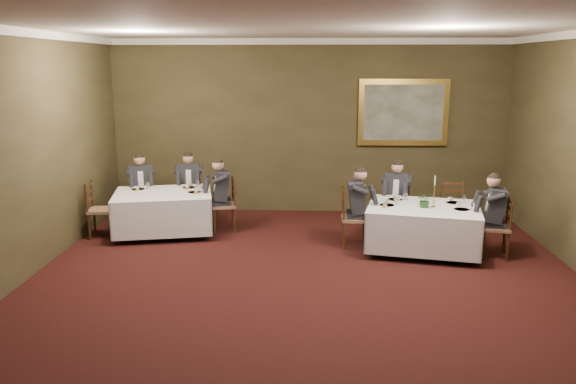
# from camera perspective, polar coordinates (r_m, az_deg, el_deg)

# --- Properties ---
(ground) EXTENTS (10.00, 10.00, 0.00)m
(ground) POSITION_cam_1_polar(r_m,az_deg,el_deg) (7.09, 1.79, -12.30)
(ground) COLOR black
(ground) RESTS_ON ground
(ceiling) EXTENTS (8.00, 10.00, 0.10)m
(ceiling) POSITION_cam_1_polar(r_m,az_deg,el_deg) (6.43, 2.02, 17.17)
(ceiling) COLOR silver
(ceiling) RESTS_ON back_wall
(back_wall) EXTENTS (8.00, 0.10, 3.50)m
(back_wall) POSITION_cam_1_polar(r_m,az_deg,el_deg) (11.49, 2.12, 6.58)
(back_wall) COLOR #362E1B
(back_wall) RESTS_ON ground
(crown_molding) EXTENTS (8.00, 10.00, 0.12)m
(crown_molding) POSITION_cam_1_polar(r_m,az_deg,el_deg) (6.43, 2.02, 16.64)
(crown_molding) COLOR white
(crown_molding) RESTS_ON back_wall
(table_main) EXTENTS (2.02, 1.69, 0.67)m
(table_main) POSITION_cam_1_polar(r_m,az_deg,el_deg) (9.43, 13.53, -3.27)
(table_main) COLOR black
(table_main) RESTS_ON ground
(table_second) EXTENTS (1.95, 1.63, 0.67)m
(table_second) POSITION_cam_1_polar(r_m,az_deg,el_deg) (10.36, -12.53, -1.75)
(table_second) COLOR black
(table_second) RESTS_ON ground
(chair_main_backleft) EXTENTS (0.54, 0.53, 1.00)m
(chair_main_backleft) POSITION_cam_1_polar(r_m,az_deg,el_deg) (10.37, 10.90, -2.62)
(chair_main_backleft) COLOR #896446
(chair_main_backleft) RESTS_ON ground
(diner_main_backleft) EXTENTS (0.52, 0.58, 1.35)m
(diner_main_backleft) POSITION_cam_1_polar(r_m,az_deg,el_deg) (10.30, 10.94, -1.41)
(diner_main_backleft) COLOR black
(diner_main_backleft) RESTS_ON chair_main_backleft
(chair_main_backright) EXTENTS (0.53, 0.51, 1.00)m
(chair_main_backright) POSITION_cam_1_polar(r_m,az_deg,el_deg) (10.37, 16.19, -2.90)
(chair_main_backright) COLOR #896446
(chair_main_backright) RESTS_ON ground
(chair_main_endleft) EXTENTS (0.42, 0.44, 1.00)m
(chair_main_endleft) POSITION_cam_1_polar(r_m,az_deg,el_deg) (9.54, 6.66, -3.84)
(chair_main_endleft) COLOR #896446
(chair_main_endleft) RESTS_ON ground
(diner_main_endleft) EXTENTS (0.48, 0.42, 1.35)m
(diner_main_endleft) POSITION_cam_1_polar(r_m,az_deg,el_deg) (9.47, 6.77, -2.52)
(diner_main_endleft) COLOR black
(diner_main_endleft) RESTS_ON chair_main_endleft
(chair_main_endright) EXTENTS (0.49, 0.51, 1.00)m
(chair_main_endright) POSITION_cam_1_polar(r_m,az_deg,el_deg) (9.55, 20.29, -4.57)
(chair_main_endright) COLOR #896446
(chair_main_endright) RESTS_ON ground
(diner_main_endright) EXTENTS (0.54, 0.48, 1.35)m
(diner_main_endright) POSITION_cam_1_polar(r_m,az_deg,el_deg) (9.48, 20.32, -3.25)
(diner_main_endright) COLOR black
(diner_main_endright) RESTS_ON chair_main_endright
(chair_sec_backleft) EXTENTS (0.56, 0.54, 1.00)m
(chair_sec_backleft) POSITION_cam_1_polar(r_m,az_deg,el_deg) (11.30, -14.60, -1.51)
(chair_sec_backleft) COLOR #896446
(chair_sec_backleft) RESTS_ON ground
(diner_sec_backleft) EXTENTS (0.54, 0.59, 1.35)m
(diner_sec_backleft) POSITION_cam_1_polar(r_m,az_deg,el_deg) (11.23, -14.67, -0.40)
(diner_sec_backleft) COLOR black
(diner_sec_backleft) RESTS_ON chair_sec_backleft
(chair_sec_backright) EXTENTS (0.49, 0.48, 1.00)m
(chair_sec_backright) POSITION_cam_1_polar(r_m,az_deg,el_deg) (11.24, -9.89, -1.35)
(chair_sec_backright) COLOR #896446
(chair_sec_backright) RESTS_ON ground
(diner_sec_backright) EXTENTS (0.46, 0.53, 1.35)m
(diner_sec_backright) POSITION_cam_1_polar(r_m,az_deg,el_deg) (11.18, -9.94, -0.23)
(diner_sec_backright) COLOR black
(diner_sec_backright) RESTS_ON chair_sec_backright
(chair_sec_endright) EXTENTS (0.51, 0.52, 1.00)m
(chair_sec_endright) POSITION_cam_1_polar(r_m,az_deg,el_deg) (10.39, -6.47, -2.42)
(chair_sec_endright) COLOR #896446
(chair_sec_endright) RESTS_ON ground
(diner_sec_endright) EXTENTS (0.56, 0.50, 1.35)m
(diner_sec_endright) POSITION_cam_1_polar(r_m,az_deg,el_deg) (10.34, -6.56, -1.20)
(diner_sec_endright) COLOR black
(diner_sec_endright) RESTS_ON chair_sec_endright
(chair_sec_endleft) EXTENTS (0.47, 0.49, 1.00)m
(chair_sec_endleft) POSITION_cam_1_polar(r_m,az_deg,el_deg) (10.53, -18.43, -2.81)
(chair_sec_endleft) COLOR #896446
(chair_sec_endleft) RESTS_ON ground
(centerpiece) EXTENTS (0.25, 0.22, 0.27)m
(centerpiece) POSITION_cam_1_polar(r_m,az_deg,el_deg) (9.24, 13.76, -0.71)
(centerpiece) COLOR #2D5926
(centerpiece) RESTS_ON table_main
(candlestick) EXTENTS (0.08, 0.08, 0.53)m
(candlestick) POSITION_cam_1_polar(r_m,az_deg,el_deg) (9.30, 14.62, -0.32)
(candlestick) COLOR #BA8D38
(candlestick) RESTS_ON table_main
(place_setting_table_main) EXTENTS (0.33, 0.31, 0.14)m
(place_setting_table_main) POSITION_cam_1_polar(r_m,az_deg,el_deg) (9.75, 11.12, -0.51)
(place_setting_table_main) COLOR white
(place_setting_table_main) RESTS_ON table_main
(place_setting_table_second) EXTENTS (0.33, 0.31, 0.14)m
(place_setting_table_second) POSITION_cam_1_polar(r_m,az_deg,el_deg) (10.68, -14.69, 0.48)
(place_setting_table_second) COLOR white
(place_setting_table_second) RESTS_ON table_second
(painting) EXTENTS (1.78, 0.09, 1.32)m
(painting) POSITION_cam_1_polar(r_m,az_deg,el_deg) (11.54, 11.62, 7.91)
(painting) COLOR gold
(painting) RESTS_ON back_wall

